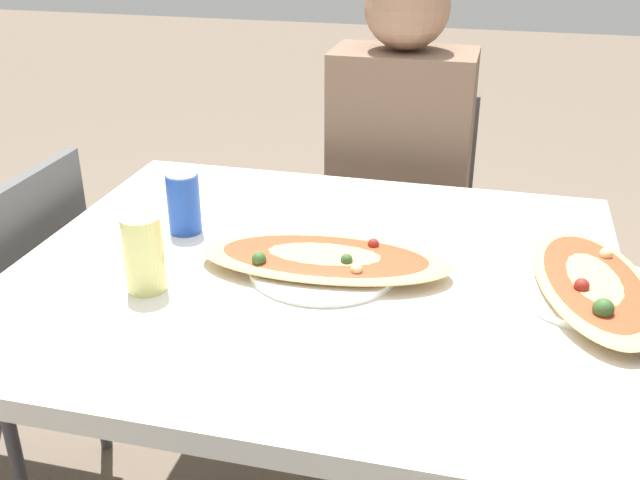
{
  "coord_description": "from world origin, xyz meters",
  "views": [
    {
      "loc": [
        0.3,
        -1.18,
        1.38
      ],
      "look_at": [
        0.01,
        0.0,
        0.8
      ],
      "focal_mm": 42.0,
      "sensor_mm": 36.0,
      "label": 1
    }
  ],
  "objects_px": {
    "soda_can": "(184,203)",
    "chair_side_left": "(4,322)",
    "pizza_main": "(324,261)",
    "chair_far_seated": "(401,224)",
    "dining_table": "(316,303)",
    "pizza_second": "(593,285)",
    "person_seated": "(399,161)",
    "drink_glass": "(144,253)"
  },
  "relations": [
    {
      "from": "pizza_main",
      "to": "drink_glass",
      "type": "bearing_deg",
      "value": -153.39
    },
    {
      "from": "pizza_main",
      "to": "drink_glass",
      "type": "height_order",
      "value": "drink_glass"
    },
    {
      "from": "chair_far_seated",
      "to": "soda_can",
      "type": "height_order",
      "value": "soda_can"
    },
    {
      "from": "chair_side_left",
      "to": "soda_can",
      "type": "relative_size",
      "value": 6.74
    },
    {
      "from": "drink_glass",
      "to": "soda_can",
      "type": "bearing_deg",
      "value": 97.14
    },
    {
      "from": "pizza_second",
      "to": "pizza_main",
      "type": "bearing_deg",
      "value": -177.49
    },
    {
      "from": "dining_table",
      "to": "pizza_second",
      "type": "relative_size",
      "value": 2.45
    },
    {
      "from": "soda_can",
      "to": "dining_table",
      "type": "bearing_deg",
      "value": -17.91
    },
    {
      "from": "person_seated",
      "to": "pizza_second",
      "type": "bearing_deg",
      "value": 122.7
    },
    {
      "from": "pizza_main",
      "to": "pizza_second",
      "type": "height_order",
      "value": "pizza_second"
    },
    {
      "from": "pizza_second",
      "to": "dining_table",
      "type": "bearing_deg",
      "value": -177.61
    },
    {
      "from": "chair_far_seated",
      "to": "person_seated",
      "type": "height_order",
      "value": "person_seated"
    },
    {
      "from": "chair_side_left",
      "to": "pizza_main",
      "type": "distance_m",
      "value": 0.81
    },
    {
      "from": "dining_table",
      "to": "pizza_main",
      "type": "height_order",
      "value": "pizza_main"
    },
    {
      "from": "chair_far_seated",
      "to": "dining_table",
      "type": "bearing_deg",
      "value": 86.32
    },
    {
      "from": "dining_table",
      "to": "chair_side_left",
      "type": "distance_m",
      "value": 0.77
    },
    {
      "from": "drink_glass",
      "to": "pizza_second",
      "type": "relative_size",
      "value": 0.3
    },
    {
      "from": "dining_table",
      "to": "soda_can",
      "type": "xyz_separation_m",
      "value": [
        -0.3,
        0.1,
        0.13
      ]
    },
    {
      "from": "soda_can",
      "to": "drink_glass",
      "type": "bearing_deg",
      "value": -82.86
    },
    {
      "from": "dining_table",
      "to": "chair_far_seated",
      "type": "bearing_deg",
      "value": 86.32
    },
    {
      "from": "person_seated",
      "to": "drink_glass",
      "type": "xyz_separation_m",
      "value": [
        -0.32,
        -0.84,
        0.09
      ]
    },
    {
      "from": "chair_side_left",
      "to": "soda_can",
      "type": "height_order",
      "value": "soda_can"
    },
    {
      "from": "dining_table",
      "to": "drink_glass",
      "type": "distance_m",
      "value": 0.34
    },
    {
      "from": "person_seated",
      "to": "pizza_main",
      "type": "bearing_deg",
      "value": 87.1
    },
    {
      "from": "chair_side_left",
      "to": "drink_glass",
      "type": "xyz_separation_m",
      "value": [
        0.48,
        -0.19,
        0.33
      ]
    },
    {
      "from": "dining_table",
      "to": "chair_side_left",
      "type": "bearing_deg",
      "value": 176.11
    },
    {
      "from": "dining_table",
      "to": "person_seated",
      "type": "xyz_separation_m",
      "value": [
        0.05,
        0.7,
        0.05
      ]
    },
    {
      "from": "pizza_main",
      "to": "soda_can",
      "type": "height_order",
      "value": "soda_can"
    },
    {
      "from": "pizza_second",
      "to": "drink_glass",
      "type": "bearing_deg",
      "value": -167.79
    },
    {
      "from": "chair_far_seated",
      "to": "soda_can",
      "type": "relative_size",
      "value": 6.74
    },
    {
      "from": "dining_table",
      "to": "chair_far_seated",
      "type": "xyz_separation_m",
      "value": [
        0.05,
        0.81,
        -0.19
      ]
    },
    {
      "from": "dining_table",
      "to": "pizza_second",
      "type": "distance_m",
      "value": 0.5
    },
    {
      "from": "dining_table",
      "to": "pizza_second",
      "type": "height_order",
      "value": "pizza_second"
    },
    {
      "from": "chair_far_seated",
      "to": "chair_side_left",
      "type": "relative_size",
      "value": 1.0
    },
    {
      "from": "chair_side_left",
      "to": "pizza_second",
      "type": "xyz_separation_m",
      "value": [
        1.23,
        -0.03,
        0.28
      ]
    },
    {
      "from": "soda_can",
      "to": "chair_side_left",
      "type": "bearing_deg",
      "value": -174.17
    },
    {
      "from": "pizza_main",
      "to": "soda_can",
      "type": "xyz_separation_m",
      "value": [
        -0.32,
        0.1,
        0.04
      ]
    },
    {
      "from": "drink_glass",
      "to": "pizza_second",
      "type": "distance_m",
      "value": 0.77
    },
    {
      "from": "chair_side_left",
      "to": "pizza_second",
      "type": "distance_m",
      "value": 1.26
    },
    {
      "from": "chair_far_seated",
      "to": "soda_can",
      "type": "xyz_separation_m",
      "value": [
        -0.35,
        -0.71,
        0.32
      ]
    },
    {
      "from": "chair_far_seated",
      "to": "pizza_main",
      "type": "bearing_deg",
      "value": 87.49
    },
    {
      "from": "person_seated",
      "to": "soda_can",
      "type": "bearing_deg",
      "value": 59.76
    }
  ]
}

